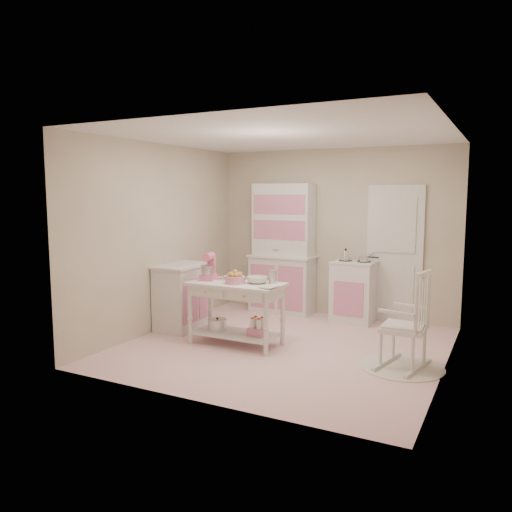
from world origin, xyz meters
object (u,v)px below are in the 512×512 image
(stove, at_px, (354,291))
(hutch, at_px, (282,249))
(base_cabinet, at_px, (183,297))
(rocking_chair, at_px, (404,319))
(stand_mixer, at_px, (208,267))
(bread_basket, at_px, (235,280))
(work_table, at_px, (236,314))

(stove, bearing_deg, hutch, 177.61)
(base_cabinet, relative_size, rocking_chair, 0.84)
(hutch, height_order, stove, hutch)
(base_cabinet, xyz_separation_m, stand_mixer, (0.63, -0.31, 0.51))
(stand_mixer, height_order, bread_basket, stand_mixer)
(work_table, bearing_deg, base_cabinet, 162.46)
(hutch, distance_m, work_table, 1.98)
(hutch, distance_m, bread_basket, 1.93)
(base_cabinet, distance_m, rocking_chair, 3.12)
(hutch, distance_m, stove, 1.33)
(stove, height_order, base_cabinet, same)
(bread_basket, bearing_deg, hutch, 96.49)
(base_cabinet, height_order, stand_mixer, stand_mixer)
(work_table, bearing_deg, stand_mixer, 177.27)
(work_table, xyz_separation_m, stand_mixer, (-0.42, 0.02, 0.57))
(stand_mixer, bearing_deg, rocking_chair, -10.54)
(rocking_chair, bearing_deg, bread_basket, -164.42)
(base_cabinet, distance_m, bread_basket, 1.20)
(hutch, relative_size, bread_basket, 8.32)
(stove, distance_m, stand_mixer, 2.34)
(stand_mixer, bearing_deg, base_cabinet, 141.54)
(rocking_chair, distance_m, work_table, 2.06)
(base_cabinet, bearing_deg, stove, 35.73)
(stove, distance_m, rocking_chair, 2.02)
(base_cabinet, bearing_deg, hutch, 60.79)
(stove, relative_size, rocking_chair, 0.84)
(work_table, height_order, bread_basket, bread_basket)
(hutch, height_order, base_cabinet, hutch)
(rocking_chair, distance_m, stand_mixer, 2.51)
(work_table, bearing_deg, hutch, 96.05)
(base_cabinet, distance_m, stand_mixer, 0.87)
(stand_mixer, relative_size, bread_basket, 1.36)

